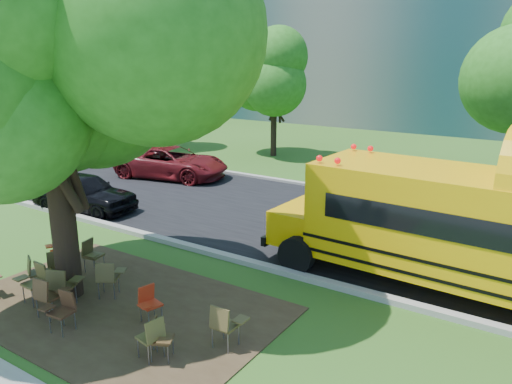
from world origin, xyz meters
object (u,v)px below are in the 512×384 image
Objects in this scene: chair_11 at (108,275)px; pedestrian_b at (69,126)px; chair_5 at (62,307)px; bg_car_red at (172,162)px; chair_8 at (58,263)px; chair_13 at (225,323)px; chair_12 at (148,301)px; bg_car_silver at (77,147)px; main_tree at (47,69)px; chair_1 at (36,270)px; pedestrian_a at (93,136)px; chair_7 at (159,336)px; chair_3 at (36,279)px; chair_2 at (62,284)px; chair_10 at (91,253)px; black_car at (84,192)px; chair_6 at (153,333)px; chair_9 at (61,248)px; chair_4 at (48,294)px.

chair_11 is 0.53× the size of pedestrian_b.
bg_car_red reaches higher than chair_5.
chair_8 and chair_13 have the same top height.
bg_car_silver is (-14.71, 9.73, 0.27)m from chair_12.
main_tree is 4.64m from chair_1.
pedestrian_a is 4.92m from pedestrian_b.
chair_8 is 1.54m from chair_11.
chair_3 is at bearing -117.66° from chair_7.
main_tree is at bearing -136.03° from bg_car_silver.
chair_2 is (0.42, -0.50, -4.48)m from main_tree.
black_car is (-4.47, 3.34, 0.15)m from chair_10.
chair_1 is 0.88× the size of chair_2.
chair_5 is at bearing -107.66° from chair_7.
chair_11 is 7.21m from black_car.
bg_car_silver is (-11.48, 10.12, 0.23)m from chair_1.
chair_3 is 1.16× the size of chair_12.
chair_11 reaches higher than chair_6.
chair_8 is at bearing 166.29° from chair_9.
main_tree is at bearing -47.32° from chair_5.
chair_12 is at bearing -151.29° from bg_car_red.
bg_car_silver is at bearing 46.36° from black_car.
chair_6 is at bearing -133.90° from chair_13.
chair_11 is (0.85, 0.40, -4.52)m from main_tree.
black_car reaches higher than chair_8.
black_car is 12.23m from pedestrian_a.
chair_12 is at bearing 33.95° from chair_1.
chair_7 reaches higher than chair_12.
chair_13 is at bearing -163.67° from chair_5.
chair_7 is at bearing -128.36° from black_car.
bg_car_red is (-6.96, 10.85, 0.18)m from chair_5.
chair_6 is at bearing 20.18° from chair_1.
chair_4 is 2.13m from chair_12.
chair_2 reaches higher than chair_8.
black_car is 2.56× the size of pedestrian_a.
chair_11 is 1.14× the size of chair_12.
chair_5 is (2.04, -0.79, 0.00)m from chair_1.
pedestrian_b is at bearing 142.92° from main_tree.
chair_5 is at bearing -41.72° from main_tree.
chair_3 is at bearing -139.90° from pedestrian_a.
chair_2 is 2.06m from chair_12.
chair_9 is 17.36m from pedestrian_a.
pedestrian_a is at bearing -111.78° from chair_12.
pedestrian_a reaches higher than chair_2.
pedestrian_a is (-18.60, 12.33, 0.22)m from chair_13.
bg_car_silver is at bearing -44.49° from chair_5.
chair_13 is (3.09, 1.25, 0.04)m from chair_5.
chair_13 is 0.18× the size of bg_car_red.
bg_car_silver is at bearing -137.17° from chair_10.
chair_2 is 16.42m from bg_car_silver.
chair_13 is at bearing 68.58° from chair_10.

